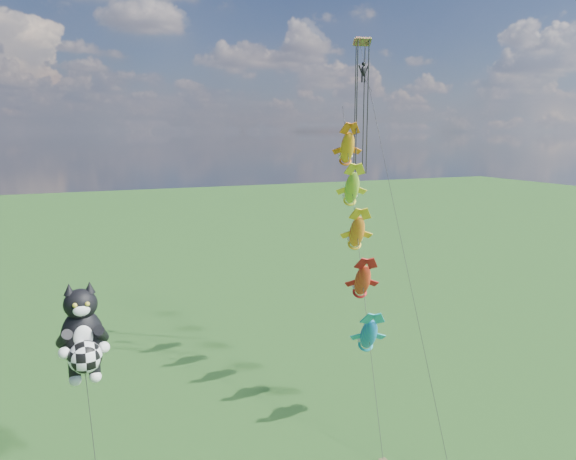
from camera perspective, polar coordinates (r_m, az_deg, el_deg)
name	(u,v)px	position (r m, az deg, el deg)	size (l,w,h in m)	color
cat_kite_rig	(83,336)	(26.84, -20.13, -10.10)	(2.14, 3.98, 10.40)	brown
fish_windsock_rig	(357,232)	(36.15, 7.02, -0.25)	(5.68, 15.00, 18.80)	brown
parafoil_rig	(365,87)	(39.99, 7.81, 14.16)	(4.83, 17.12, 23.55)	brown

